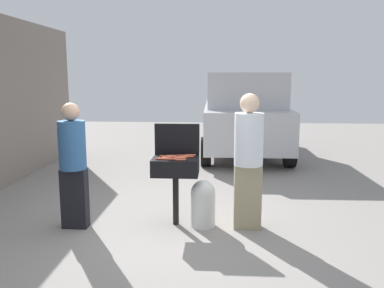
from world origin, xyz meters
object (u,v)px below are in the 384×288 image
Objects in this scene: hot_dog_3 at (164,156)px; hot_dog_9 at (189,157)px; hot_dog_5 at (183,157)px; hot_dog_2 at (191,155)px; hot_dog_1 at (181,158)px; person_left at (73,161)px; hot_dog_0 at (167,157)px; hot_dog_4 at (172,156)px; propane_tank at (203,203)px; parked_minivan at (243,113)px; hot_dog_8 at (179,158)px; hot_dog_7 at (171,159)px; hot_dog_12 at (164,158)px; person_right at (248,157)px; hot_dog_6 at (161,159)px; hot_dog_13 at (181,160)px; hot_dog_10 at (182,156)px; hot_dog_11 at (172,157)px; bbq_grill at (176,169)px.

hot_dog_3 is 1.00× the size of hot_dog_9.
hot_dog_5 is at bearing -152.23° from hot_dog_9.
hot_dog_9 is (-0.02, -0.09, 0.00)m from hot_dog_2.
person_left is (-1.37, -0.15, -0.03)m from hot_dog_1.
hot_dog_0 is 0.12m from hot_dog_4.
propane_tank is 0.14× the size of parked_minivan.
hot_dog_7 is at bearing -145.11° from hot_dog_8.
propane_tank is (0.17, -0.18, -0.59)m from hot_dog_2.
hot_dog_12 reaches higher than propane_tank.
parked_minivan reaches higher than person_left.
hot_dog_2 is 1.00× the size of hot_dog_7.
parked_minivan reaches higher than hot_dog_0.
hot_dog_4 is 0.21m from hot_dog_7.
propane_tank is 0.85m from person_right.
hot_dog_0 and hot_dog_2 have the same top height.
parked_minivan reaches higher than hot_dog_1.
hot_dog_1 is at bearing 21.95° from hot_dog_6.
hot_dog_4 and hot_dog_13 have the same top height.
hot_dog_1 is 1.00× the size of hot_dog_6.
hot_dog_7 is at bearing -135.39° from hot_dog_5.
hot_dog_6 is at bearing -143.83° from hot_dog_2.
hot_dog_8 is 0.03× the size of parked_minivan.
hot_dog_12 is at bearing -8.73° from person_left.
hot_dog_1 is 1.00× the size of hot_dog_8.
hot_dog_10 is at bearing -163.06° from hot_dog_2.
hot_dog_12 is 0.07× the size of person_right.
hot_dog_1 is 0.16m from hot_dog_7.
hot_dog_2 is 0.15m from hot_dog_5.
hot_dog_5 is at bearing -22.16° from hot_dog_4.
hot_dog_13 is at bearing 77.41° from parked_minivan.
hot_dog_7 is 1.00× the size of hot_dog_12.
person_left reaches higher than hot_dog_6.
hot_dog_10 is (0.12, 0.23, 0.00)m from hot_dog_7.
hot_dog_1 is 0.03× the size of parked_minivan.
hot_dog_11 and hot_dog_12 have the same top height.
hot_dog_12 is (-0.33, -0.23, 0.00)m from hot_dog_2.
person_right is (0.77, -0.10, 0.03)m from hot_dog_9.
hot_dog_13 is (0.00, -0.26, 0.00)m from hot_dog_10.
hot_dog_8 is at bearing -26.47° from hot_dog_3.
hot_dog_2 is (0.19, 0.13, 0.15)m from bbq_grill.
parked_minivan is at bearing 76.26° from hot_dog_11.
hot_dog_9 is 0.22m from hot_dog_11.
hot_dog_12 and hot_dog_13 have the same top height.
hot_dog_2 is at bearing -0.00° from person_right.
hot_dog_5 and hot_dog_13 have the same top height.
hot_dog_11 is at bearing -25.69° from hot_dog_3.
hot_dog_4 is at bearing 142.58° from hot_dog_1.
hot_dog_2 is at bearing 30.00° from hot_dog_0.
propane_tank is at bearing 3.97° from hot_dog_8.
hot_dog_2 is 0.25m from hot_dog_4.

